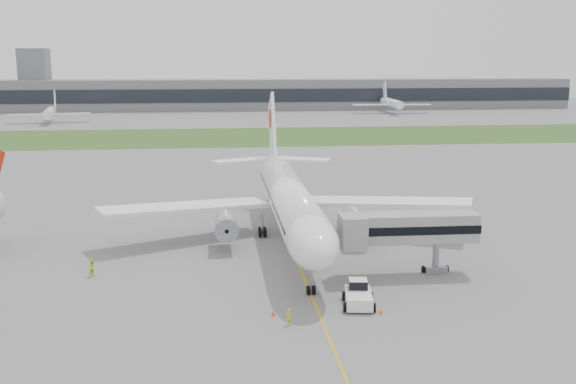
{
  "coord_description": "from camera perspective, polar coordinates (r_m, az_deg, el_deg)",
  "views": [
    {
      "loc": [
        -9.02,
        -74.48,
        22.73
      ],
      "look_at": [
        -0.37,
        2.0,
        6.89
      ],
      "focal_mm": 40.0,
      "sensor_mm": 36.0,
      "label": 1
    }
  ],
  "objects": [
    {
      "name": "airliner",
      "position": [
        81.66,
        0.03,
        -0.44
      ],
      "size": [
        48.13,
        53.95,
        17.88
      ],
      "color": "white",
      "rests_on": "ground"
    },
    {
      "name": "ground",
      "position": [
        78.39,
        0.44,
        -5.23
      ],
      "size": [
        600.0,
        600.0,
        0.0
      ],
      "primitive_type": "plane",
      "color": "gray",
      "rests_on": "ground"
    },
    {
      "name": "safety_cone_left",
      "position": [
        59.02,
        -1.33,
        -10.72
      ],
      "size": [
        0.42,
        0.42,
        0.57
      ],
      "primitive_type": "cone",
      "color": "#FA540D",
      "rests_on": "ground"
    },
    {
      "name": "jet_bridge",
      "position": [
        69.36,
        10.19,
        -3.25
      ],
      "size": [
        15.05,
        4.29,
        6.95
      ],
      "rotation": [
        0.0,
        0.0,
        -0.02
      ],
      "color": "gray",
      "rests_on": "ground"
    },
    {
      "name": "pushback_tug",
      "position": [
        61.72,
        6.28,
        -9.04
      ],
      "size": [
        3.48,
        4.65,
        2.22
      ],
      "rotation": [
        0.0,
        0.0,
        -0.15
      ],
      "color": "white",
      "rests_on": "ground"
    },
    {
      "name": "grass_strip",
      "position": [
        196.01,
        -3.79,
        4.95
      ],
      "size": [
        600.0,
        50.0,
        0.02
      ],
      "primitive_type": "cube",
      "color": "#2F5A21",
      "rests_on": "ground"
    },
    {
      "name": "safety_cone_right",
      "position": [
        60.0,
        8.26,
        -10.48
      ],
      "size": [
        0.4,
        0.4,
        0.55
      ],
      "primitive_type": "cone",
      "color": "#FA540D",
      "rests_on": "ground"
    },
    {
      "name": "apron_markings",
      "position": [
        73.66,
        0.91,
        -6.35
      ],
      "size": [
        70.0,
        70.0,
        0.04
      ],
      "primitive_type": null,
      "color": "gold",
      "rests_on": "ground"
    },
    {
      "name": "ground_crew_near",
      "position": [
        56.92,
        0.06,
        -11.05
      ],
      "size": [
        0.68,
        0.6,
        1.57
      ],
      "primitive_type": "imported",
      "rotation": [
        0.0,
        0.0,
        3.61
      ],
      "color": "gold",
      "rests_on": "ground"
    },
    {
      "name": "distant_aircraft_left",
      "position": [
        254.29,
        -20.41,
        5.77
      ],
      "size": [
        33.2,
        30.37,
        11.21
      ],
      "primitive_type": null,
      "rotation": [
        0.0,
        0.0,
        0.17
      ],
      "color": "white",
      "rests_on": "ground"
    },
    {
      "name": "distant_aircraft_right",
      "position": [
        285.65,
        9.16,
        6.92
      ],
      "size": [
        35.3,
        31.47,
        13.01
      ],
      "primitive_type": null,
      "rotation": [
        0.0,
        0.0,
        -0.04
      ],
      "color": "white",
      "rests_on": "ground"
    },
    {
      "name": "terminal_building",
      "position": [
        304.89,
        -4.8,
        8.63
      ],
      "size": [
        320.0,
        22.3,
        14.0
      ],
      "color": "slate",
      "rests_on": "ground"
    },
    {
      "name": "ground_crew_far",
      "position": [
        72.19,
        -16.97,
        -6.46
      ],
      "size": [
        1.12,
        1.17,
        1.9
      ],
      "primitive_type": "imported",
      "rotation": [
        0.0,
        0.0,
        0.96
      ],
      "color": "#C4F328",
      "rests_on": "ground"
    },
    {
      "name": "control_tower",
      "position": [
        317.81,
        -21.35,
        6.74
      ],
      "size": [
        12.0,
        12.0,
        56.0
      ],
      "primitive_type": null,
      "color": "slate",
      "rests_on": "ground"
    }
  ]
}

